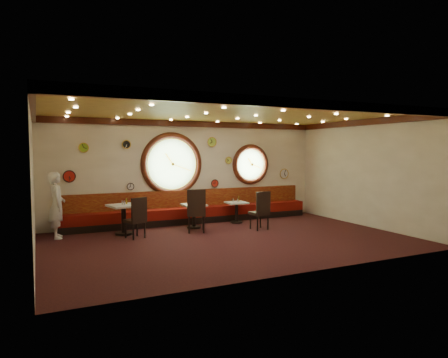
% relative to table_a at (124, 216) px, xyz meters
% --- Properties ---
extents(floor, '(9.00, 6.00, 0.00)m').
position_rel_table_a_xyz_m(floor, '(2.33, -1.84, -0.51)').
color(floor, black).
rests_on(floor, ground).
extents(ceiling, '(9.00, 6.00, 0.02)m').
position_rel_table_a_xyz_m(ceiling, '(2.33, -1.84, 2.69)').
color(ceiling, gold).
rests_on(ceiling, wall_back).
extents(wall_back, '(9.00, 0.02, 3.20)m').
position_rel_table_a_xyz_m(wall_back, '(2.33, 1.16, 1.09)').
color(wall_back, beige).
rests_on(wall_back, floor).
extents(wall_front, '(9.00, 0.02, 3.20)m').
position_rel_table_a_xyz_m(wall_front, '(2.33, -4.84, 1.09)').
color(wall_front, beige).
rests_on(wall_front, floor).
extents(wall_left, '(0.02, 6.00, 3.20)m').
position_rel_table_a_xyz_m(wall_left, '(-2.17, -1.84, 1.09)').
color(wall_left, beige).
rests_on(wall_left, floor).
extents(wall_right, '(0.02, 6.00, 3.20)m').
position_rel_table_a_xyz_m(wall_right, '(6.83, -1.84, 1.09)').
color(wall_right, beige).
rests_on(wall_right, floor).
extents(molding_back, '(9.00, 0.10, 0.18)m').
position_rel_table_a_xyz_m(molding_back, '(2.33, 1.11, 2.60)').
color(molding_back, '#3B140A').
rests_on(molding_back, wall_back).
extents(molding_front, '(9.00, 0.10, 0.18)m').
position_rel_table_a_xyz_m(molding_front, '(2.33, -4.79, 2.60)').
color(molding_front, '#3B140A').
rests_on(molding_front, wall_back).
extents(molding_left, '(0.10, 6.00, 0.18)m').
position_rel_table_a_xyz_m(molding_left, '(-2.12, -1.84, 2.60)').
color(molding_left, '#3B140A').
rests_on(molding_left, wall_back).
extents(molding_right, '(0.10, 6.00, 0.18)m').
position_rel_table_a_xyz_m(molding_right, '(6.78, -1.84, 2.60)').
color(molding_right, '#3B140A').
rests_on(molding_right, wall_back).
extents(banquette_base, '(8.00, 0.55, 0.20)m').
position_rel_table_a_xyz_m(banquette_base, '(2.33, 0.88, -0.41)').
color(banquette_base, black).
rests_on(banquette_base, floor).
extents(banquette_seat, '(8.00, 0.55, 0.30)m').
position_rel_table_a_xyz_m(banquette_seat, '(2.33, 0.88, -0.16)').
color(banquette_seat, '#5C0B07').
rests_on(banquette_seat, banquette_base).
extents(banquette_back, '(8.00, 0.10, 0.55)m').
position_rel_table_a_xyz_m(banquette_back, '(2.33, 1.10, 0.24)').
color(banquette_back, '#5F070A').
rests_on(banquette_back, wall_back).
extents(porthole_left_glass, '(1.66, 0.02, 1.66)m').
position_rel_table_a_xyz_m(porthole_left_glass, '(1.73, 1.15, 1.34)').
color(porthole_left_glass, '#99D17D').
rests_on(porthole_left_glass, wall_back).
extents(porthole_left_frame, '(1.98, 0.18, 1.98)m').
position_rel_table_a_xyz_m(porthole_left_frame, '(1.73, 1.14, 1.34)').
color(porthole_left_frame, '#3B140A').
rests_on(porthole_left_frame, wall_back).
extents(porthole_left_ring, '(1.61, 0.03, 1.61)m').
position_rel_table_a_xyz_m(porthole_left_ring, '(1.73, 1.11, 1.34)').
color(porthole_left_ring, gold).
rests_on(porthole_left_ring, wall_back).
extents(porthole_right_glass, '(1.10, 0.02, 1.10)m').
position_rel_table_a_xyz_m(porthole_right_glass, '(4.53, 1.15, 1.29)').
color(porthole_right_glass, '#99D17D').
rests_on(porthole_right_glass, wall_back).
extents(porthole_right_frame, '(1.38, 0.18, 1.38)m').
position_rel_table_a_xyz_m(porthole_right_frame, '(4.53, 1.14, 1.29)').
color(porthole_right_frame, '#3B140A').
rests_on(porthole_right_frame, wall_back).
extents(porthole_right_ring, '(1.09, 0.03, 1.09)m').
position_rel_table_a_xyz_m(porthole_right_ring, '(4.53, 1.11, 1.29)').
color(porthole_right_ring, gold).
rests_on(porthole_right_ring, wall_back).
extents(wall_clock_0, '(0.30, 0.03, 0.30)m').
position_rel_table_a_xyz_m(wall_clock_0, '(3.08, 1.12, 2.04)').
color(wall_clock_0, '#A9D642').
rests_on(wall_clock_0, wall_back).
extents(wall_clock_1, '(0.22, 0.03, 0.22)m').
position_rel_table_a_xyz_m(wall_clock_1, '(3.68, 1.12, 1.44)').
color(wall_clock_1, '#C1CC44').
rests_on(wall_clock_1, wall_back).
extents(wall_clock_2, '(0.20, 0.03, 0.20)m').
position_rel_table_a_xyz_m(wall_clock_2, '(0.43, 1.12, 0.69)').
color(wall_clock_2, white).
rests_on(wall_clock_2, wall_back).
extents(wall_clock_3, '(0.34, 0.03, 0.34)m').
position_rel_table_a_xyz_m(wall_clock_3, '(5.88, 1.12, 0.94)').
color(wall_clock_3, silver).
rests_on(wall_clock_3, wall_back).
extents(wall_clock_4, '(0.24, 0.03, 0.24)m').
position_rel_table_a_xyz_m(wall_clock_4, '(0.33, 1.12, 1.94)').
color(wall_clock_4, black).
rests_on(wall_clock_4, wall_back).
extents(wall_clock_5, '(0.26, 0.03, 0.26)m').
position_rel_table_a_xyz_m(wall_clock_5, '(-0.87, 1.12, 1.84)').
color(wall_clock_5, '#81B724').
rests_on(wall_clock_5, wall_back).
extents(wall_clock_6, '(0.24, 0.03, 0.24)m').
position_rel_table_a_xyz_m(wall_clock_6, '(3.18, 1.12, 0.69)').
color(wall_clock_6, red).
rests_on(wall_clock_6, wall_back).
extents(wall_clock_7, '(0.32, 0.03, 0.32)m').
position_rel_table_a_xyz_m(wall_clock_7, '(-1.27, 1.12, 1.04)').
color(wall_clock_7, red).
rests_on(wall_clock_7, wall_back).
extents(table_a, '(0.89, 0.89, 0.82)m').
position_rel_table_a_xyz_m(table_a, '(0.00, 0.00, 0.00)').
color(table_a, black).
rests_on(table_a, floor).
extents(table_b, '(0.66, 0.66, 0.71)m').
position_rel_table_a_xyz_m(table_b, '(2.05, 0.06, -0.07)').
color(table_b, black).
rests_on(table_b, floor).
extents(table_c, '(0.61, 0.61, 0.66)m').
position_rel_table_a_xyz_m(table_c, '(3.56, 0.28, -0.10)').
color(table_c, black).
rests_on(table_c, floor).
extents(chair_a, '(0.58, 0.58, 0.66)m').
position_rel_table_a_xyz_m(chair_a, '(0.22, -0.64, 0.10)').
color(chair_a, black).
rests_on(chair_a, floor).
extents(chair_b, '(0.65, 0.65, 0.75)m').
position_rel_table_a_xyz_m(chair_b, '(1.87, -0.59, 0.18)').
color(chair_b, black).
rests_on(chair_b, floor).
extents(chair_c, '(0.50, 0.50, 0.69)m').
position_rel_table_a_xyz_m(chair_c, '(3.69, -1.01, 0.12)').
color(chair_c, black).
rests_on(chair_c, floor).
extents(condiment_a_salt, '(0.04, 0.04, 0.11)m').
position_rel_table_a_xyz_m(condiment_a_salt, '(-0.03, 0.01, 0.36)').
color(condiment_a_salt, silver).
rests_on(condiment_a_salt, table_a).
extents(condiment_b_salt, '(0.03, 0.03, 0.09)m').
position_rel_table_a_xyz_m(condiment_b_salt, '(1.93, 0.13, 0.24)').
color(condiment_b_salt, '#B8B8BC').
rests_on(condiment_b_salt, table_b).
extents(condiment_c_salt, '(0.04, 0.04, 0.11)m').
position_rel_table_a_xyz_m(condiment_c_salt, '(3.47, 0.35, 0.20)').
color(condiment_c_salt, silver).
rests_on(condiment_c_salt, table_c).
extents(condiment_a_pepper, '(0.04, 0.04, 0.11)m').
position_rel_table_a_xyz_m(condiment_a_pepper, '(0.01, -0.08, 0.36)').
color(condiment_a_pepper, silver).
rests_on(condiment_a_pepper, table_a).
extents(condiment_b_pepper, '(0.04, 0.04, 0.10)m').
position_rel_table_a_xyz_m(condiment_b_pepper, '(2.02, 0.04, 0.25)').
color(condiment_b_pepper, silver).
rests_on(condiment_b_pepper, table_b).
extents(condiment_c_pepper, '(0.04, 0.04, 0.10)m').
position_rel_table_a_xyz_m(condiment_c_pepper, '(3.60, 0.30, 0.20)').
color(condiment_c_pepper, silver).
rests_on(condiment_c_pepper, table_c).
extents(condiment_a_bottle, '(0.05, 0.05, 0.16)m').
position_rel_table_a_xyz_m(condiment_a_bottle, '(0.10, 0.09, 0.38)').
color(condiment_a_bottle, gold).
rests_on(condiment_a_bottle, table_a).
extents(condiment_b_bottle, '(0.06, 0.06, 0.18)m').
position_rel_table_a_xyz_m(condiment_b_bottle, '(2.18, 0.14, 0.29)').
color(condiment_b_bottle, gold).
rests_on(condiment_b_bottle, table_b).
extents(condiment_c_bottle, '(0.06, 0.06, 0.18)m').
position_rel_table_a_xyz_m(condiment_c_bottle, '(3.69, 0.39, 0.24)').
color(condiment_c_bottle, gold).
rests_on(condiment_c_bottle, table_c).
extents(waiter, '(0.42, 0.64, 1.72)m').
position_rel_table_a_xyz_m(waiter, '(-1.64, 0.29, 0.35)').
color(waiter, silver).
rests_on(waiter, floor).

